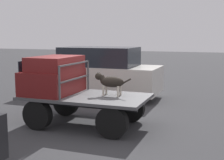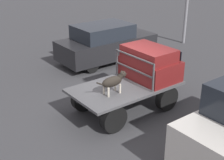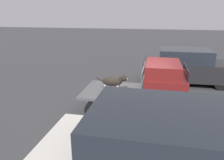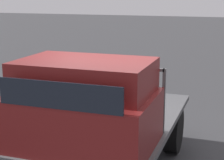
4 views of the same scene
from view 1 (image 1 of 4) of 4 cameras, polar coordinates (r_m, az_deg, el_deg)
name	(u,v)px [view 1 (image 1 of 4)]	position (r m, az deg, el deg)	size (l,w,h in m)	color
ground_plane	(86,125)	(8.87, -4.72, -8.25)	(80.00, 80.00, 0.00)	#38383A
flatbed_truck	(86,104)	(8.72, -4.77, -4.46)	(3.43, 1.89, 0.86)	black
truck_cab	(54,76)	(9.05, -10.59, 0.78)	(1.27, 1.77, 1.06)	maroon
truck_headboard	(75,74)	(8.72, -6.78, 1.14)	(0.04, 1.77, 0.89)	#4C4C4F
dog	(110,82)	(8.56, -0.41, -0.28)	(1.08, 0.30, 0.65)	beige
parked_pickup_far	(95,73)	(12.71, -3.09, 1.35)	(5.35, 2.03, 2.03)	black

